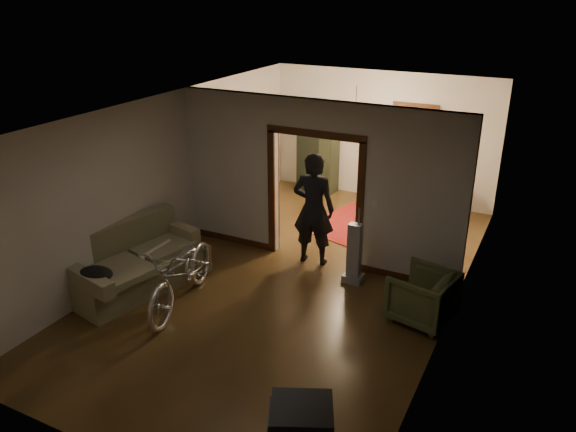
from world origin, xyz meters
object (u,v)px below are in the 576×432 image
Objects in this scene: sofa at (137,258)px; person at (313,209)px; locker at (318,155)px; desk at (422,196)px; armchair at (422,296)px; bicycle at (182,272)px.

sofa is 2.96m from person.
desk is at bearing -2.65° from locker.
locker reaches higher than armchair.
person is at bearing 56.59° from sofa.
locker is (0.70, 5.38, 0.35)m from sofa.
sofa is 0.96m from bicycle.
sofa is at bearing 36.79° from person.
sofa is 1.28× the size of locker.
sofa is 5.44m from locker.
desk is (2.52, -0.38, -0.46)m from locker.
locker reaches higher than sofa.
desk is (1.12, 2.97, -0.58)m from person.
bicycle reaches higher than sofa.
bicycle is at bearing -57.88° from armchair.
armchair is 5.60m from locker.
armchair is at bearing -63.76° from desk.
person is at bearing -101.89° from armchair.
bicycle is 3.50m from armchair.
armchair is at bearing 148.55° from person.
person is 3.63m from locker.
locker is 2.59m from desk.
locker reaches higher than desk.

